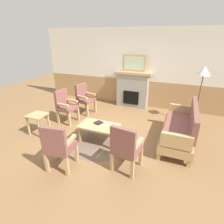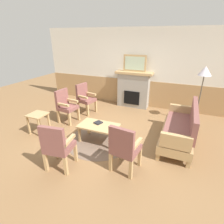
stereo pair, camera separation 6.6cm
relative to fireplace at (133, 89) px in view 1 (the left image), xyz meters
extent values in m
plane|color=olive|center=(0.00, -2.35, -0.65)|extent=(14.00, 14.00, 0.00)
cube|color=silver|center=(0.00, 0.25, 0.70)|extent=(7.20, 0.12, 2.70)
cube|color=#A87F51|center=(0.00, 0.18, -0.18)|extent=(7.20, 0.02, 0.95)
cube|color=gray|center=(0.00, 0.00, -0.05)|extent=(1.10, 0.36, 1.20)
cube|color=black|center=(0.00, -0.19, -0.27)|extent=(0.56, 0.02, 0.48)
cube|color=tan|center=(0.00, 0.00, 0.59)|extent=(1.30, 0.44, 0.08)
cube|color=tan|center=(0.00, 0.00, 0.91)|extent=(0.80, 0.03, 0.56)
cube|color=#B2C6A8|center=(0.00, -0.02, 0.91)|extent=(0.68, 0.01, 0.44)
cube|color=tan|center=(1.39, -1.13, -0.57)|extent=(0.08, 0.08, 0.16)
cube|color=tan|center=(1.39, -2.81, -0.57)|extent=(0.08, 0.08, 0.16)
cube|color=tan|center=(1.99, -1.13, -0.57)|extent=(0.08, 0.08, 0.16)
cube|color=tan|center=(1.99, -2.81, -0.57)|extent=(0.08, 0.08, 0.16)
cube|color=tan|center=(1.69, -1.97, -0.39)|extent=(0.70, 1.80, 0.20)
cube|color=brown|center=(1.69, -1.97, -0.23)|extent=(0.60, 1.70, 0.12)
cube|color=brown|center=(1.99, -1.97, 0.08)|extent=(0.10, 1.70, 0.50)
cube|color=tan|center=(1.69, -1.12, -0.12)|extent=(0.60, 0.10, 0.30)
cube|color=tan|center=(1.69, -2.82, -0.12)|extent=(0.60, 0.10, 0.30)
cube|color=tan|center=(-0.51, -2.84, -0.45)|extent=(0.05, 0.05, 0.40)
cube|color=tan|center=(0.33, -2.84, -0.45)|extent=(0.05, 0.05, 0.40)
cube|color=tan|center=(-0.51, -2.40, -0.45)|extent=(0.05, 0.05, 0.40)
cube|color=tan|center=(0.33, -2.40, -0.45)|extent=(0.05, 0.05, 0.40)
cube|color=tan|center=(-0.09, -2.62, -0.23)|extent=(0.96, 0.56, 0.04)
cylinder|color=brown|center=(-0.09, -2.62, -0.65)|extent=(1.61, 1.61, 0.01)
cube|color=black|center=(-0.14, -2.54, -0.20)|extent=(0.22, 0.23, 0.03)
cube|color=tan|center=(-1.01, -1.02, -0.45)|extent=(0.07, 0.07, 0.40)
cube|color=tan|center=(-1.09, -1.43, -0.45)|extent=(0.07, 0.07, 0.40)
cube|color=tan|center=(-1.42, -0.94, -0.45)|extent=(0.07, 0.07, 0.40)
cube|color=tan|center=(-1.50, -1.35, -0.45)|extent=(0.07, 0.07, 0.40)
cube|color=brown|center=(-1.25, -1.19, -0.20)|extent=(0.57, 0.57, 0.10)
cube|color=brown|center=(-1.45, -1.15, 0.09)|extent=(0.17, 0.49, 0.48)
cube|color=tan|center=(-1.21, -0.98, -0.03)|extent=(0.45, 0.16, 0.06)
cube|color=tan|center=(-1.29, -1.39, -0.03)|extent=(0.45, 0.16, 0.06)
cube|color=tan|center=(-1.20, -1.81, -0.45)|extent=(0.06, 0.06, 0.40)
cube|color=tan|center=(-1.23, -2.23, -0.45)|extent=(0.06, 0.06, 0.40)
cube|color=tan|center=(-1.62, -1.77, -0.45)|extent=(0.06, 0.06, 0.40)
cube|color=tan|center=(-1.65, -2.19, -0.45)|extent=(0.06, 0.06, 0.40)
cube|color=brown|center=(-1.43, -2.00, -0.20)|extent=(0.52, 0.52, 0.10)
cube|color=brown|center=(-1.62, -1.98, 0.09)|extent=(0.12, 0.49, 0.48)
cube|color=tan|center=(-1.41, -1.79, -0.03)|extent=(0.44, 0.11, 0.06)
cube|color=tan|center=(-1.44, -2.20, -0.03)|extent=(0.44, 0.11, 0.06)
cube|color=tan|center=(-0.60, -3.56, -0.45)|extent=(0.07, 0.07, 0.40)
cube|color=tan|center=(-0.19, -3.50, -0.45)|extent=(0.07, 0.07, 0.40)
cube|color=tan|center=(-0.54, -3.98, -0.45)|extent=(0.07, 0.07, 0.40)
cube|color=tan|center=(-0.13, -3.92, -0.45)|extent=(0.07, 0.07, 0.40)
cube|color=brown|center=(-0.36, -3.74, -0.20)|extent=(0.54, 0.54, 0.10)
cube|color=brown|center=(-0.34, -3.94, 0.09)|extent=(0.49, 0.15, 0.48)
cube|color=tan|center=(-0.57, -3.77, -0.03)|extent=(0.13, 0.45, 0.06)
cube|color=tan|center=(-0.16, -3.71, -0.03)|extent=(0.13, 0.45, 0.06)
cube|color=tan|center=(0.66, -3.07, -0.45)|extent=(0.07, 0.07, 0.40)
cube|color=tan|center=(1.07, -3.13, -0.45)|extent=(0.07, 0.07, 0.40)
cube|color=tan|center=(0.60, -3.49, -0.45)|extent=(0.07, 0.07, 0.40)
cube|color=tan|center=(1.02, -3.55, -0.45)|extent=(0.07, 0.07, 0.40)
cube|color=brown|center=(0.84, -3.31, -0.20)|extent=(0.54, 0.54, 0.10)
cube|color=brown|center=(0.81, -3.51, 0.09)|extent=(0.49, 0.14, 0.48)
cube|color=tan|center=(0.63, -3.28, -0.03)|extent=(0.13, 0.45, 0.06)
cube|color=tan|center=(1.04, -3.34, -0.03)|extent=(0.13, 0.45, 0.06)
cube|color=tan|center=(-1.93, -2.69, -0.39)|extent=(0.04, 0.04, 0.52)
cube|color=tan|center=(-1.57, -2.69, -0.39)|extent=(0.04, 0.04, 0.52)
cube|color=tan|center=(-1.93, -3.05, -0.39)|extent=(0.04, 0.04, 0.52)
cube|color=tan|center=(-1.57, -3.05, -0.39)|extent=(0.04, 0.04, 0.52)
cube|color=tan|center=(-1.75, -2.87, -0.12)|extent=(0.44, 0.44, 0.03)
cylinder|color=#332D28|center=(2.13, -0.58, -0.64)|extent=(0.24, 0.24, 0.03)
cylinder|color=#4C473D|center=(2.13, -0.58, 0.08)|extent=(0.03, 0.03, 1.40)
cone|color=silver|center=(2.13, -0.58, 0.90)|extent=(0.36, 0.36, 0.25)
camera|label=1|loc=(1.62, -6.04, 1.78)|focal=28.48mm
camera|label=2|loc=(1.68, -6.01, 1.78)|focal=28.48mm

